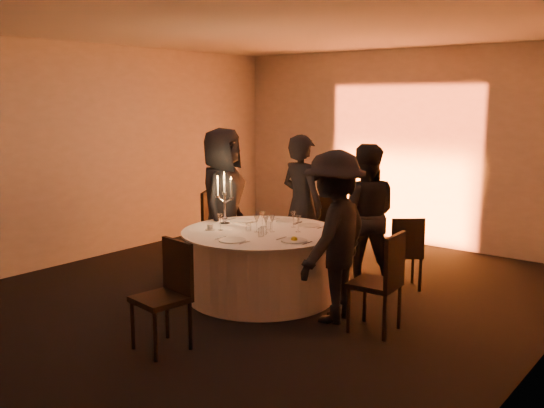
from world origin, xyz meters
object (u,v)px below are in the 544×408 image
Objects in this scene: chair_back_left at (330,225)px; guest_right at (334,237)px; banquet_table at (261,264)px; guest_back_left at (302,205)px; guest_left at (222,202)px; candelabra at (225,206)px; chair_right at (383,277)px; guest_back_right at (364,216)px; chair_left at (214,221)px; chair_back_right at (405,249)px; chair_front at (168,288)px; coffee_cup at (210,227)px.

guest_right is (1.20, -1.80, 0.34)m from chair_back_left.
guest_back_left is at bearing 100.77° from banquet_table.
candelabra is (0.44, -0.43, 0.05)m from guest_left.
guest_right is at bearing -95.94° from chair_right.
candelabra is (-1.25, -1.11, 0.13)m from guest_back_right.
candelabra is (0.97, -0.82, 0.44)m from chair_left.
chair_back_right is at bearing -161.99° from guest_back_left.
chair_back_left is at bearing -152.64° from guest_right.
guest_back_right reaches higher than chair_front.
chair_right reaches higher than chair_left.
guest_left reaches higher than chair_back_right.
chair_back_right is (1.33, -0.43, -0.04)m from chair_back_left.
banquet_table is at bearing 25.25° from guest_back_right.
guest_right is (2.03, -0.54, -0.07)m from guest_left.
chair_left is at bearing 151.73° from banquet_table.
guest_back_left is 1.03× the size of guest_right.
guest_right reaches higher than chair_left.
guest_left is 1.02m from guest_back_left.
chair_left is at bearing 30.27° from guest_left.
chair_left is 1.34m from candelabra.
chair_back_left is 0.71m from guest_back_left.
chair_back_left reaches higher than banquet_table.
chair_left reaches higher than banquet_table.
chair_front is (-0.92, -2.89, 0.06)m from chair_back_right.
coffee_cup is at bearing 127.38° from chair_front.
banquet_table is 1.72m from chair_back_right.
chair_left is 3.27m from chair_right.
chair_right is at bearing 82.65° from guest_right.
banquet_table is 1.04× the size of guest_back_right.
chair_back_right is at bearing 168.23° from guest_right.
guest_right reaches higher than banquet_table.
chair_back_left is 3.34m from chair_front.
guest_back_right is 1.85m from coffee_cup.
chair_left is (-1.52, 0.82, 0.17)m from banquet_table.
chair_right reaches higher than coffee_cup.
chair_right is at bearing 157.29° from guest_back_left.
guest_right is (1.25, -1.19, -0.03)m from guest_back_left.
coffee_cup is (0.50, -0.74, -0.14)m from guest_left.
candelabra is at bearing 124.28° from chair_front.
chair_right is 2.68m from guest_left.
chair_back_left is (-0.15, 1.68, 0.15)m from banquet_table.
guest_back_right is (0.44, 2.74, 0.31)m from chair_front.
chair_back_right is 2.31m from coffee_cup.
chair_left is 1.11× the size of chair_back_right.
guest_back_right reaches higher than chair_back_right.
guest_back_left is (-0.05, -0.60, 0.37)m from chair_back_left.
guest_back_right is at bearing -113.37° from chair_left.
guest_back_left is (-1.82, 1.20, 0.34)m from chair_right.
chair_front is (-1.36, -1.51, -0.00)m from chair_right.
coffee_cup is at bearing -168.46° from chair_left.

